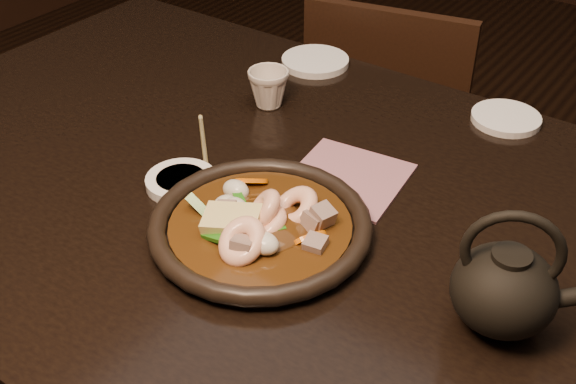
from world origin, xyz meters
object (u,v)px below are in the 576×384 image
Objects in this scene: tea_cup at (268,87)px; teapot at (505,287)px; chair at (391,139)px; plate at (260,227)px; table at (318,252)px.

teapot is (0.53, -0.27, 0.03)m from tea_cup.
chair is 2.69× the size of plate.
teapot is at bearing -12.32° from table.
table is 9.82× the size of teapot.
chair reaches higher than table.
table is 0.13m from plate.
tea_cup reaches higher than plate.
table is 0.33m from tea_cup.
teapot reaches higher than plate.
tea_cup is (-0.21, 0.30, 0.02)m from plate.
table is 0.33m from teapot.
tea_cup is (-0.01, -0.48, 0.34)m from chair.
tea_cup is at bearing 130.97° from teapot.
plate is (0.20, -0.77, 0.32)m from chair.
plate is 4.21× the size of tea_cup.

